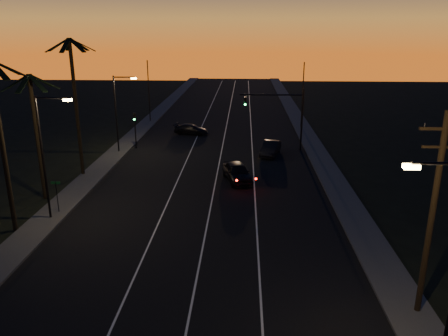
{
  "coord_description": "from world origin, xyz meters",
  "views": [
    {
      "loc": [
        3.02,
        -8.61,
        13.24
      ],
      "look_at": [
        1.54,
        22.9,
        3.17
      ],
      "focal_mm": 35.0,
      "sensor_mm": 36.0,
      "label": 1
    }
  ],
  "objects_px": {
    "signal_mast": "(281,109)",
    "lead_car": "(237,172)",
    "right_car": "(271,148)",
    "cross_car": "(191,129)",
    "utility_pole": "(432,213)"
  },
  "relations": [
    {
      "from": "lead_car",
      "to": "signal_mast",
      "type": "bearing_deg",
      "value": 66.96
    },
    {
      "from": "utility_pole",
      "to": "signal_mast",
      "type": "distance_m",
      "value": 30.33
    },
    {
      "from": "signal_mast",
      "to": "cross_car",
      "type": "relative_size",
      "value": 1.47
    },
    {
      "from": "lead_car",
      "to": "utility_pole",
      "type": "bearing_deg",
      "value": -64.32
    },
    {
      "from": "right_car",
      "to": "cross_car",
      "type": "bearing_deg",
      "value": 136.32
    },
    {
      "from": "utility_pole",
      "to": "signal_mast",
      "type": "xyz_separation_m",
      "value": [
        -4.46,
        29.99,
        -0.53
      ]
    },
    {
      "from": "right_car",
      "to": "cross_car",
      "type": "xyz_separation_m",
      "value": [
        -9.9,
        9.46,
        -0.09
      ]
    },
    {
      "from": "utility_pole",
      "to": "cross_car",
      "type": "relative_size",
      "value": 2.07
    },
    {
      "from": "lead_car",
      "to": "right_car",
      "type": "distance_m",
      "value": 9.5
    },
    {
      "from": "utility_pole",
      "to": "cross_car",
      "type": "height_order",
      "value": "utility_pole"
    },
    {
      "from": "signal_mast",
      "to": "right_car",
      "type": "height_order",
      "value": "signal_mast"
    },
    {
      "from": "signal_mast",
      "to": "cross_car",
      "type": "bearing_deg",
      "value": 146.61
    },
    {
      "from": "signal_mast",
      "to": "lead_car",
      "type": "relative_size",
      "value": 1.23
    },
    {
      "from": "lead_car",
      "to": "right_car",
      "type": "bearing_deg",
      "value": 68.32
    },
    {
      "from": "signal_mast",
      "to": "right_car",
      "type": "relative_size",
      "value": 1.48
    }
  ]
}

